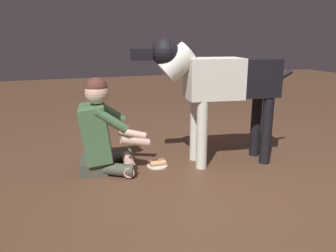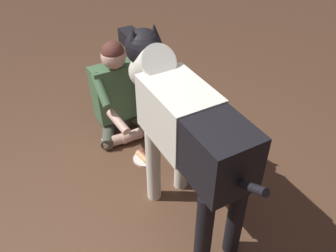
% 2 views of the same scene
% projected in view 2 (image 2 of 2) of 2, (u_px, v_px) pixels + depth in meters
% --- Properties ---
extents(ground_plane, '(16.00, 16.00, 0.00)m').
position_uv_depth(ground_plane, '(120.00, 227.00, 2.52)').
color(ground_plane, brown).
extents(person_sitting_on_floor, '(0.67, 0.57, 0.86)m').
position_uv_depth(person_sitting_on_floor, '(118.00, 96.00, 3.19)').
color(person_sitting_on_floor, '#474B3E').
rests_on(person_sitting_on_floor, ground).
extents(large_dog, '(1.55, 0.45, 1.22)m').
position_uv_depth(large_dog, '(183.00, 123.00, 2.17)').
color(large_dog, silver).
rests_on(large_dog, ground).
extents(hot_dog_on_plate, '(0.20, 0.20, 0.06)m').
position_uv_depth(hot_dog_on_plate, '(145.00, 157.00, 3.04)').
color(hot_dog_on_plate, white).
rests_on(hot_dog_on_plate, ground).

